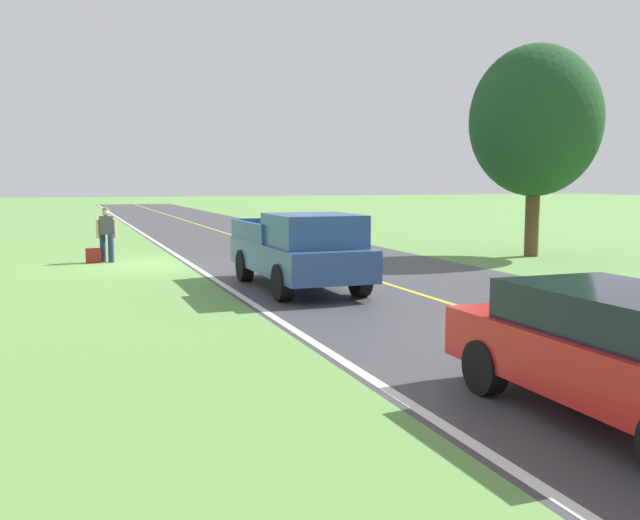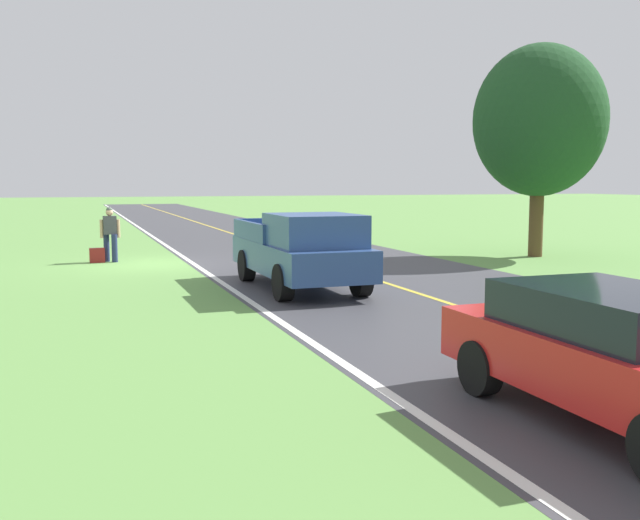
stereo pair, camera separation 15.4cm
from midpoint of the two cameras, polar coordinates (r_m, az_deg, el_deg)
The scene contains 9 objects.
ground_plane at distance 22.53m, azimuth -13.17°, elevation -0.32°, with size 200.00×200.00×0.00m, color #609347.
road_surface at distance 23.62m, azimuth -0.76°, elevation 0.15°, with size 8.13×120.00×0.00m, color #3D3D42.
lane_edge_line at distance 22.69m, azimuth -10.09°, elevation -0.19°, with size 0.16×117.60×0.00m, color silver.
lane_centre_line at distance 23.62m, azimuth -0.76°, elevation 0.16°, with size 0.14×117.60×0.00m, color gold.
hitchhiker_walking at distance 23.41m, azimuth -16.35°, elevation 2.25°, with size 0.62×0.51×1.75m.
suitcase_carried at distance 23.36m, azimuth -17.30°, elevation 0.36°, with size 0.20×0.46×0.46m, color maroon.
pickup_truck_passing at distance 16.69m, azimuth -1.16°, elevation 0.91°, with size 2.11×5.40×1.82m.
tree_far_side_near at distance 25.24m, azimuth 17.40°, elevation 10.61°, with size 4.39×4.39×7.10m.
sedan_ahead_same_lane at distance 8.17m, azimuth 23.56°, elevation -6.85°, with size 1.96×4.41×1.41m.
Camera 2 is at (2.30, 22.28, 2.54)m, focal length 39.81 mm.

